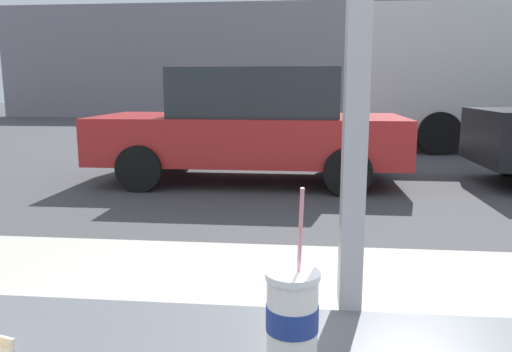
{
  "coord_description": "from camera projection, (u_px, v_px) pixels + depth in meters",
  "views": [
    {
      "loc": [
        -0.1,
        -1.02,
        1.44
      ],
      "look_at": [
        -0.4,
        1.82,
        0.92
      ],
      "focal_mm": 34.81,
      "sensor_mm": 36.0,
      "label": 1
    }
  ],
  "objects": [
    {
      "name": "box_truck",
      "position": [
        506.0,
        74.0,
        11.08
      ],
      "size": [
        6.95,
        2.44,
        3.13
      ],
      "color": "silver",
      "rests_on": "ground"
    },
    {
      "name": "sidewalk_strip",
      "position": [
        322.0,
        334.0,
        2.8
      ],
      "size": [
        16.0,
        2.8,
        0.11
      ],
      "primitive_type": "cube",
      "color": "#B2ADA3",
      "rests_on": "ground"
    },
    {
      "name": "soda_cup_left",
      "position": [
        292.0,
        317.0,
        0.89
      ],
      "size": [
        0.1,
        0.1,
        0.33
      ],
      "color": "white",
      "rests_on": "window_counter"
    },
    {
      "name": "ground_plane",
      "position": [
        312.0,
        165.0,
        9.07
      ],
      "size": [
        60.0,
        60.0,
        0.0
      ],
      "primitive_type": "plane",
      "color": "#424244"
    },
    {
      "name": "building_facade_far",
      "position": [
        311.0,
        61.0,
        21.68
      ],
      "size": [
        28.0,
        1.2,
        4.94
      ],
      "primitive_type": "cube",
      "color": "gray",
      "rests_on": "ground"
    },
    {
      "name": "parked_car_red",
      "position": [
        252.0,
        125.0,
        7.47
      ],
      "size": [
        4.54,
        2.07,
        1.68
      ],
      "color": "red",
      "rests_on": "ground"
    }
  ]
}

